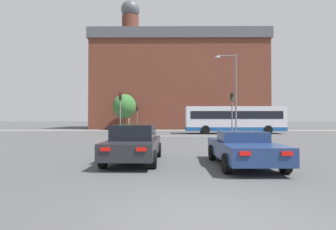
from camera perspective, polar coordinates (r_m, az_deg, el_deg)
ground_plane at (r=4.73m, az=9.45°, el=-22.18°), size 400.00×400.00×0.00m
stop_line_strip at (r=26.63m, az=1.90°, el=-4.59°), size 8.55×0.30×0.01m
far_pavement at (r=39.95m, az=1.41°, el=-3.36°), size 69.50×2.50×0.01m
brick_civic_building at (r=50.57m, az=2.11°, el=7.10°), size 31.00×14.12×24.60m
car_saloon_left at (r=10.65m, az=-7.34°, el=-6.09°), size 2.05×4.57×1.49m
car_roadster_right at (r=10.07m, az=16.04°, el=-6.95°), size 2.08×4.46×1.26m
bus_crossing_lead at (r=32.00m, az=14.21°, el=-0.88°), size 11.51×2.68×3.19m
traffic_light_near_left at (r=27.94m, az=-10.35°, el=1.78°), size 0.26×0.31×4.52m
traffic_light_far_left at (r=39.84m, az=-6.75°, el=0.32°), size 0.26×0.31×3.77m
traffic_light_near_right at (r=28.44m, az=13.76°, el=1.72°), size 0.26×0.31×4.50m
street_lamp_junction at (r=27.63m, az=13.89°, el=5.96°), size 2.17×0.36×8.33m
pedestrian_waiting at (r=40.55m, az=12.62°, el=-1.83°), size 0.25×0.41×1.77m
pedestrian_walking_east at (r=40.17m, az=6.45°, el=-1.92°), size 0.45×0.34×1.70m
pedestrian_walking_west at (r=40.82m, az=-8.47°, el=-1.79°), size 0.31×0.44×1.82m
tree_by_building at (r=41.56m, az=-9.45°, el=1.87°), size 3.64×3.64×5.64m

